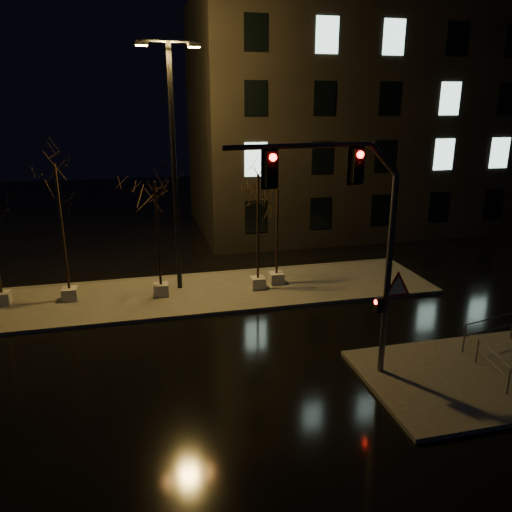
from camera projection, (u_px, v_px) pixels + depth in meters
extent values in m
plane|color=black|center=(226.00, 354.00, 17.81)|extent=(90.00, 90.00, 0.00)
cube|color=#4D4A45|center=(203.00, 293.00, 23.36)|extent=(22.00, 5.00, 0.15)
cube|color=#4D4A45|center=(472.00, 377.00, 16.22)|extent=(7.00, 5.00, 0.15)
cube|color=black|center=(373.00, 118.00, 35.43)|extent=(25.00, 12.00, 15.00)
cube|color=#B3B0A7|center=(2.00, 298.00, 21.77)|extent=(0.65, 0.65, 0.55)
cube|color=#B3B0A7|center=(70.00, 294.00, 22.26)|extent=(0.65, 0.65, 0.55)
cylinder|color=black|center=(62.00, 228.00, 21.36)|extent=(0.11, 0.11, 5.48)
cube|color=#B3B0A7|center=(161.00, 290.00, 22.77)|extent=(0.65, 0.65, 0.55)
cylinder|color=black|center=(158.00, 234.00, 21.99)|extent=(0.11, 0.11, 4.68)
cube|color=#B3B0A7|center=(258.00, 283.00, 23.60)|extent=(0.65, 0.65, 0.55)
cylinder|color=black|center=(258.00, 227.00, 22.80)|extent=(0.11, 0.11, 4.86)
cube|color=#B3B0A7|center=(276.00, 278.00, 24.24)|extent=(0.65, 0.65, 0.55)
cylinder|color=black|center=(277.00, 232.00, 23.55)|extent=(0.11, 0.11, 4.08)
cylinder|color=#515358|center=(388.00, 279.00, 15.52)|extent=(0.19, 0.19, 6.45)
cylinder|color=#515358|center=(300.00, 146.00, 13.44)|extent=(4.30, 0.41, 0.15)
cube|color=black|center=(357.00, 166.00, 14.11)|extent=(0.34, 0.26, 0.97)
cube|color=black|center=(271.00, 169.00, 13.39)|extent=(0.34, 0.26, 0.97)
cube|color=black|center=(379.00, 305.00, 15.71)|extent=(0.25, 0.21, 0.48)
cone|color=red|center=(397.00, 288.00, 15.65)|extent=(1.12, 0.10, 1.12)
sphere|color=#FF0C07|center=(398.00, 153.00, 14.37)|extent=(0.19, 0.19, 0.19)
cylinder|color=black|center=(174.00, 173.00, 22.17)|extent=(0.22, 0.22, 10.88)
cylinder|color=black|center=(168.00, 41.00, 20.56)|extent=(2.39, 0.30, 0.11)
cube|color=orange|center=(141.00, 44.00, 20.28)|extent=(0.57, 0.35, 0.22)
cube|color=orange|center=(194.00, 46.00, 20.93)|extent=(0.57, 0.35, 0.22)
cylinder|color=#515358|center=(464.00, 339.00, 17.52)|extent=(0.06, 0.06, 1.00)
cylinder|color=#515358|center=(512.00, 327.00, 18.50)|extent=(0.06, 0.06, 1.00)
cylinder|color=#515358|center=(491.00, 319.00, 17.84)|extent=(2.40, 0.53, 0.04)
cylinder|color=#515358|center=(489.00, 330.00, 17.98)|extent=(2.40, 0.53, 0.04)
cylinder|color=#515358|center=(509.00, 382.00, 14.98)|extent=(0.05, 0.05, 0.86)
cylinder|color=#515358|center=(477.00, 352.00, 16.80)|extent=(0.05, 0.05, 0.86)
cylinder|color=#515358|center=(494.00, 352.00, 15.75)|extent=(0.35, 1.90, 0.04)
cylinder|color=#515358|center=(492.00, 363.00, 15.86)|extent=(0.35, 1.90, 0.04)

